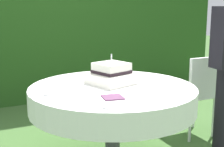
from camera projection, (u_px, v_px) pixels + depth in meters
foliage_hedge at (35, 4)px, 4.85m from camera, size 6.07×0.63×2.87m
cake_table at (113, 98)px, 2.73m from camera, size 1.38×1.38×0.75m
wedding_cake at (111, 74)px, 2.79m from camera, size 0.42×0.42×0.26m
serving_plate_near at (109, 106)px, 2.16m from camera, size 0.11×0.11×0.01m
serving_plate_far at (51, 93)px, 2.48m from camera, size 0.13×0.13×0.01m
napkin_stack at (113, 97)px, 2.37m from camera, size 0.17×0.17×0.01m
garden_chair at (198, 89)px, 3.48m from camera, size 0.40×0.40×0.89m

